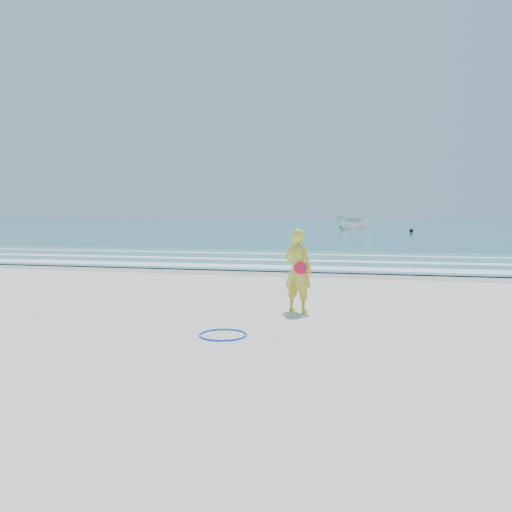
# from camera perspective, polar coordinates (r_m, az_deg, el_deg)

# --- Properties ---
(ground) EXTENTS (400.00, 400.00, 0.00)m
(ground) POSITION_cam_1_polar(r_m,az_deg,el_deg) (9.25, -9.76, -8.14)
(ground) COLOR silver
(ground) RESTS_ON ground
(wet_sand) EXTENTS (400.00, 2.40, 0.00)m
(wet_sand) POSITION_cam_1_polar(r_m,az_deg,el_deg) (17.79, 1.44, -1.85)
(wet_sand) COLOR #B2A893
(wet_sand) RESTS_ON ground
(ocean) EXTENTS (400.00, 190.00, 0.04)m
(ocean) POSITION_cam_1_polar(r_m,az_deg,el_deg) (113.39, 11.09, 3.68)
(ocean) COLOR #19727F
(ocean) RESTS_ON ground
(shallow) EXTENTS (400.00, 10.00, 0.01)m
(shallow) POSITION_cam_1_polar(r_m,az_deg,el_deg) (22.68, 3.94, -0.31)
(shallow) COLOR #59B7AD
(shallow) RESTS_ON ocean
(foam_near) EXTENTS (400.00, 1.40, 0.01)m
(foam_near) POSITION_cam_1_polar(r_m,az_deg,el_deg) (19.05, 2.21, -1.25)
(foam_near) COLOR white
(foam_near) RESTS_ON shallow
(foam_mid) EXTENTS (400.00, 0.90, 0.01)m
(foam_mid) POSITION_cam_1_polar(r_m,az_deg,el_deg) (21.89, 3.61, -0.47)
(foam_mid) COLOR white
(foam_mid) RESTS_ON shallow
(foam_far) EXTENTS (400.00, 0.60, 0.01)m
(foam_far) POSITION_cam_1_polar(r_m,az_deg,el_deg) (25.14, 4.82, 0.21)
(foam_far) COLOR white
(foam_far) RESTS_ON shallow
(hoop) EXTENTS (1.06, 1.06, 0.03)m
(hoop) POSITION_cam_1_polar(r_m,az_deg,el_deg) (8.60, -3.80, -8.97)
(hoop) COLOR #0D3DF3
(hoop) RESTS_ON ground
(boat) EXTENTS (5.03, 1.96, 1.93)m
(boat) POSITION_cam_1_polar(r_m,az_deg,el_deg) (65.55, 11.42, 3.79)
(boat) COLOR silver
(boat) RESTS_ON ocean
(buoy) EXTENTS (0.46, 0.46, 0.46)m
(buoy) POSITION_cam_1_polar(r_m,az_deg,el_deg) (56.90, 17.32, 2.78)
(buoy) COLOR black
(buoy) RESTS_ON ocean
(woman) EXTENTS (0.76, 0.64, 1.77)m
(woman) POSITION_cam_1_polar(r_m,az_deg,el_deg) (10.50, 4.80, -1.66)
(woman) COLOR yellow
(woman) RESTS_ON ground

